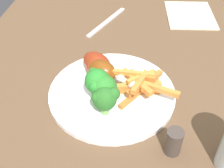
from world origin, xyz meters
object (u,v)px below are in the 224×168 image
Objects in this scene: chicken_drumstick_near at (106,72)px; pepper_shaker at (174,142)px; dinner_plate at (112,93)px; broccoli_floret_front at (105,98)px; carrot_fries_pile at (140,83)px; broccoli_floret_back at (97,82)px; fork at (107,22)px; chicken_drumstick_extra at (98,64)px; chicken_drumstick_far at (98,67)px; broccoli_floret_middle at (105,88)px; dining_table at (96,150)px.

chicken_drumstick_near reaches higher than pepper_shaker.
pepper_shaker is (-0.16, -0.14, -0.01)m from chicken_drumstick_near.
broccoli_floret_front is (-0.06, 0.00, 0.05)m from dinner_plate.
chicken_drumstick_near is (0.02, 0.08, 0.00)m from carrot_fries_pile.
broccoli_floret_back reaches higher than carrot_fries_pile.
broccoli_floret_back is 0.10m from carrot_fries_pile.
broccoli_floret_back is 0.33m from fork.
chicken_drumstick_extra is (0.08, 0.01, -0.02)m from broccoli_floret_back.
chicken_drumstick_extra is at bearing 34.15° from dinner_plate.
chicken_drumstick_far is (0.04, 0.10, 0.00)m from carrot_fries_pile.
chicken_drumstick_far is at bearing 19.01° from broccoli_floret_middle.
pepper_shaker reaches higher than carrot_fries_pile.
pepper_shaker is (-0.14, -0.07, -0.01)m from carrot_fries_pile.
broccoli_floret_middle is at bearing -117.98° from broccoli_floret_back.
chicken_drumstick_near is 1.01× the size of chicken_drumstick_extra.
chicken_drumstick_far is at bearing 68.64° from carrot_fries_pile.
chicken_drumstick_near is at bearing -129.46° from chicken_drumstick_far.
pepper_shaker is at bearing 47.35° from fork.
chicken_drumstick_far is at bearing 5.91° from dining_table.
chicken_drumstick_near is (0.10, 0.01, -0.02)m from broccoli_floret_front.
broccoli_floret_back is at bearing -170.94° from chicken_drumstick_far.
broccoli_floret_back is at bearing -171.49° from chicken_drumstick_extra.
broccoli_floret_front reaches higher than carrot_fries_pile.
broccoli_floret_middle is at bearing -172.59° from chicken_drumstick_near.
dining_table is 0.17m from broccoli_floret_middle.
chicken_drumstick_far is 0.24m from pepper_shaker.
dining_table is at bearing 154.04° from broccoli_floret_middle.
broccoli_floret_back reaches higher than pepper_shaker.
broccoli_floret_middle is (0.03, -0.02, 0.16)m from dining_table.
dinner_plate is 0.06m from broccoli_floret_middle.
broccoli_floret_front is 1.17× the size of pepper_shaker.
broccoli_floret_middle reaches higher than pepper_shaker.
broccoli_floret_front is 0.56× the size of chicken_drumstick_extra.
broccoli_floret_middle is 0.02m from broccoli_floret_back.
dinner_plate is 5.06× the size of pepper_shaker.
pepper_shaker reaches higher than dinner_plate.
dining_table is at bearing -174.09° from chicken_drumstick_far.
chicken_drumstick_near is at bearing -141.74° from chicken_drumstick_extra.
chicken_drumstick_extra is (0.06, 0.04, 0.03)m from dinner_plate.
dinner_plate is at bearing -44.66° from broccoli_floret_back.
chicken_drumstick_near reaches higher than dinner_plate.
dining_table is at bearing 105.96° from broccoli_floret_front.
chicken_drumstick_near reaches higher than fork.
chicken_drumstick_near reaches higher than dining_table.
chicken_drumstick_far is (0.08, 0.03, -0.02)m from broccoli_floret_middle.
fork is (0.27, 0.04, -0.03)m from chicken_drumstick_near.
chicken_drumstick_near reaches higher than chicken_drumstick_extra.
chicken_drumstick_extra is at bearing 5.79° from dining_table.
broccoli_floret_back is at bearing 135.34° from dinner_plate.
broccoli_floret_middle reaches higher than carrot_fries_pile.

